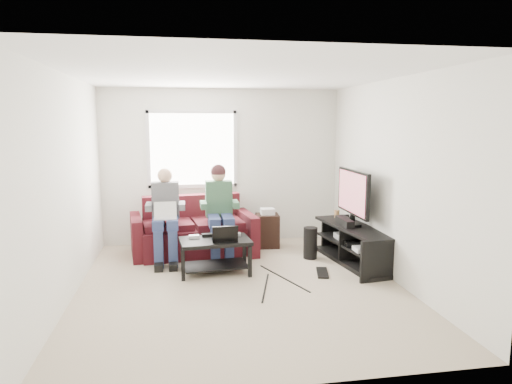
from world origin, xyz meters
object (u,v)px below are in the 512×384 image
at_px(tv_stand, 354,247).
at_px(subwoofer, 310,243).
at_px(sofa, 193,233).
at_px(end_table, 267,230).
at_px(coffee_table, 215,248).
at_px(tv, 353,194).

bearing_deg(tv_stand, subwoofer, 149.91).
distance_m(sofa, subwoofer, 1.84).
relative_size(sofa, end_table, 3.09).
bearing_deg(coffee_table, sofa, 104.78).
relative_size(sofa, tv, 1.81).
height_order(sofa, tv, tv).
bearing_deg(end_table, coffee_table, -128.86).
relative_size(subwoofer, end_table, 0.74).
height_order(coffee_table, tv, tv).
xyz_separation_m(coffee_table, end_table, (0.96, 1.19, -0.06)).
relative_size(tv_stand, tv, 1.56).
distance_m(sofa, end_table, 1.24).
bearing_deg(sofa, tv_stand, -21.86).
xyz_separation_m(coffee_table, subwoofer, (1.47, 0.43, -0.11)).
bearing_deg(coffee_table, subwoofer, 16.29).
distance_m(sofa, tv_stand, 2.49).
height_order(sofa, subwoofer, sofa).
distance_m(coffee_table, tv_stand, 2.04).
xyz_separation_m(sofa, tv, (2.31, -0.83, 0.68)).
bearing_deg(coffee_table, end_table, 51.14).
bearing_deg(tv_stand, tv, 91.47).
distance_m(sofa, coffee_table, 1.06).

